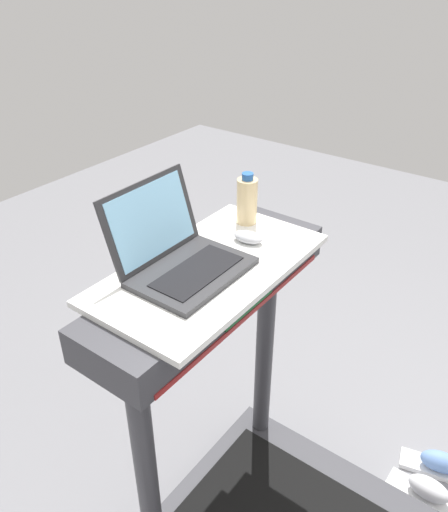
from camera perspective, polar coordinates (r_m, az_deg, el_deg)
desk_board at (r=1.53m, az=-1.50°, el=-1.33°), size 0.74×0.40×0.02m
laptop at (r=1.49m, az=-4.99°, el=0.12°), size 0.34×0.31×0.24m
computer_mouse at (r=1.64m, az=2.69°, el=2.11°), size 0.07×0.11×0.03m
water_bottle at (r=1.73m, az=2.56°, el=6.20°), size 0.07×0.07×0.18m
sneaker_left at (r=2.48m, az=21.43°, el=-23.00°), size 0.10×0.26×0.11m
sneaker_right at (r=2.58m, az=22.58°, el=-20.44°), size 0.16×0.28×0.11m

